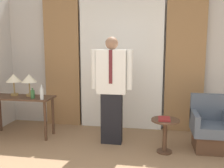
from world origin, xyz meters
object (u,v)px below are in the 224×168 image
Objects in this scene: desk at (21,103)px; table_lamp_right at (29,79)px; side_table at (165,130)px; book at (164,119)px; table_lamp_left at (14,79)px; bottle_by_lamp at (33,94)px; person at (112,87)px; armchair at (210,129)px; bottle_near_edge at (42,93)px.

desk is 0.47m from table_lamp_right.
book is (-0.02, -0.03, 0.19)m from side_table.
desk is at bearing 173.15° from side_table.
side_table is (2.44, -0.38, -0.69)m from table_lamp_right.
table_lamp_left is 1.77× the size of book.
book is at bearing -6.17° from bottle_by_lamp.
table_lamp_right is (0.15, 0.07, 0.44)m from desk.
person reaches higher than armchair.
table_lamp_left is 0.76× the size of side_table.
table_lamp_left reaches higher than book.
bottle_near_edge is at bearing 175.80° from side_table.
armchair reaches higher than side_table.
table_lamp_left reaches higher than bottle_by_lamp.
table_lamp_left reaches higher than side_table.
person is 1.11m from side_table.
armchair is (2.82, 0.10, -0.52)m from bottle_near_edge.
bottle_near_edge is 1.11× the size of book.
table_lamp_right reaches higher than desk.
table_lamp_right is 0.46m from bottle_near_edge.
person reaches higher than table_lamp_right.
desk is 2.63m from side_table.
table_lamp_left is (-0.15, 0.07, 0.44)m from desk.
side_table is 2.34× the size of book.
armchair is (3.31, -0.06, -0.29)m from desk.
book is at bearing -159.24° from armchair.
table_lamp_left is at bearing 175.96° from person.
table_lamp_right reaches higher than bottle_by_lamp.
bottle_by_lamp is at bearing -17.08° from desk.
book is (2.42, -0.41, -0.50)m from table_lamp_right.
bottle_by_lamp is at bearing -179.37° from armchair.
bottle_by_lamp is (-0.20, 0.07, -0.03)m from bottle_near_edge.
table_lamp_right is 1.59× the size of bottle_near_edge.
book is (2.73, -0.41, -0.50)m from table_lamp_left.
table_lamp_left reaches higher than bottle_near_edge.
side_table is at bearing -6.85° from desk.
armchair is at bearing 2.04° from bottle_near_edge.
person is at bearing 164.10° from side_table.
bottle_near_edge is at bearing -177.96° from armchair.
table_lamp_right is 3.25m from armchair.
book is (0.87, -0.28, -0.43)m from person.
armchair is at bearing -0.99° from desk.
desk is at bearing 162.92° from bottle_by_lamp.
person is at bearing 4.62° from bottle_near_edge.
armchair is (3.47, -0.13, -0.72)m from table_lamp_left.
person is (1.21, 0.10, 0.13)m from bottle_near_edge.
table_lamp_right is 2.25× the size of bottle_by_lamp.
table_lamp_left is at bearing 177.86° from armchair.
bottle_by_lamp is 2.36m from side_table.
armchair is 0.76m from side_table.
desk is at bearing 162.39° from bottle_near_edge.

